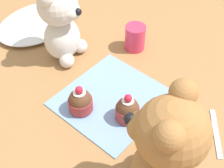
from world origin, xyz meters
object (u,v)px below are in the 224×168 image
at_px(teddy_bear_tan, 164,156).
at_px(cupcake_near_tan_bear, 127,109).
at_px(juice_glass, 135,37).
at_px(teaspoon, 216,133).
at_px(teddy_bear_cream, 61,23).
at_px(cupcake_near_cream_bear, 80,101).

relative_size(teddy_bear_tan, cupcake_near_tan_bear, 3.54).
relative_size(teddy_bear_tan, juice_glass, 3.60).
xyz_separation_m(teddy_bear_tan, teaspoon, (0.20, -0.02, -0.13)).
height_order(teddy_bear_cream, juice_glass, teddy_bear_cream).
bearing_deg(juice_glass, cupcake_near_tan_bear, -145.68).
bearing_deg(teaspoon, cupcake_near_tan_bear, -96.54).
distance_m(cupcake_near_tan_bear, teaspoon, 0.21).
xyz_separation_m(teddy_bear_cream, teaspoon, (0.04, -0.46, -0.11)).
bearing_deg(juice_glass, teaspoon, -109.73).
relative_size(teddy_bear_cream, teaspoon, 1.66).
height_order(cupcake_near_cream_bear, teaspoon, cupcake_near_cream_bear).
height_order(teddy_bear_cream, teddy_bear_tan, teddy_bear_tan).
bearing_deg(cupcake_near_cream_bear, teddy_bear_tan, -100.29).
xyz_separation_m(cupcake_near_cream_bear, teaspoon, (0.15, -0.28, -0.03)).
bearing_deg(teddy_bear_tan, cupcake_near_tan_bear, -141.71).
height_order(teddy_bear_cream, cupcake_near_cream_bear, teddy_bear_cream).
distance_m(teddy_bear_cream, juice_glass, 0.22).
relative_size(cupcake_near_tan_bear, juice_glass, 1.02).
xyz_separation_m(cupcake_near_tan_bear, teaspoon, (0.10, -0.18, -0.03)).
bearing_deg(teaspoon, juice_glass, -145.38).
bearing_deg(cupcake_near_tan_bear, cupcake_near_cream_bear, 117.61).
relative_size(teddy_bear_cream, juice_glass, 3.02).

